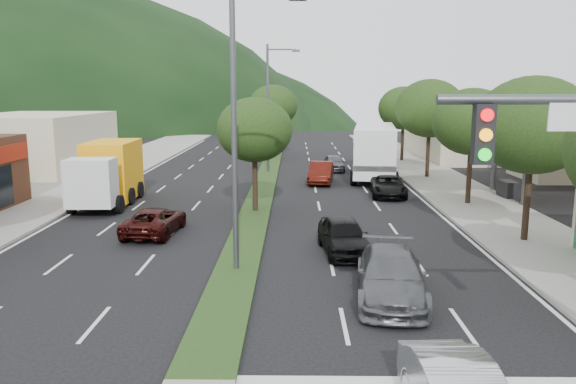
{
  "coord_description": "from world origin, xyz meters",
  "views": [
    {
      "loc": [
        2.1,
        -11.51,
        6.45
      ],
      "look_at": [
        1.81,
        13.69,
        1.9
      ],
      "focal_mm": 35.0,
      "sensor_mm": 36.0,
      "label": 1
    }
  ],
  "objects_px": {
    "streetlight_mid": "(270,102)",
    "streetlight_near": "(240,116)",
    "car_queue_a": "(344,236)",
    "car_queue_b": "(391,276)",
    "car_queue_d": "(389,186)",
    "tree_r_c": "(472,122)",
    "car_queue_c": "(321,173)",
    "box_truck": "(109,175)",
    "tree_med_far": "(273,106)",
    "motorhome": "(374,150)",
    "tree_r_e": "(404,108)",
    "suv_maroon": "(155,221)",
    "tree_r_b": "(533,125)",
    "car_queue_e": "(334,163)",
    "tree_med_near": "(254,130)",
    "tree_r_d": "(430,108)"
  },
  "relations": [
    {
      "from": "car_queue_c",
      "to": "car_queue_d",
      "type": "relative_size",
      "value": 1.0
    },
    {
      "from": "tree_r_c",
      "to": "motorhome",
      "type": "distance_m",
      "value": 11.42
    },
    {
      "from": "box_truck",
      "to": "motorhome",
      "type": "xyz_separation_m",
      "value": [
        16.67,
        10.08,
        0.39
      ]
    },
    {
      "from": "tree_med_near",
      "to": "streetlight_near",
      "type": "relative_size",
      "value": 0.6
    },
    {
      "from": "streetlight_near",
      "to": "car_queue_c",
      "type": "bearing_deg",
      "value": 79.19
    },
    {
      "from": "tree_r_c",
      "to": "car_queue_e",
      "type": "relative_size",
      "value": 1.71
    },
    {
      "from": "streetlight_near",
      "to": "car_queue_b",
      "type": "xyz_separation_m",
      "value": [
        4.93,
        -2.65,
        -4.84
      ]
    },
    {
      "from": "car_queue_e",
      "to": "streetlight_mid",
      "type": "bearing_deg",
      "value": -170.51
    },
    {
      "from": "tree_r_b",
      "to": "car_queue_e",
      "type": "xyz_separation_m",
      "value": [
        -6.67,
        22.08,
        -4.39
      ]
    },
    {
      "from": "tree_r_e",
      "to": "tree_med_far",
      "type": "height_order",
      "value": "tree_med_far"
    },
    {
      "from": "tree_med_far",
      "to": "box_truck",
      "type": "xyz_separation_m",
      "value": [
        -8.59,
        -23.69,
        -3.33
      ]
    },
    {
      "from": "car_queue_d",
      "to": "box_truck",
      "type": "distance_m",
      "value": 16.76
    },
    {
      "from": "streetlight_mid",
      "to": "streetlight_near",
      "type": "bearing_deg",
      "value": -90.0
    },
    {
      "from": "streetlight_near",
      "to": "car_queue_d",
      "type": "bearing_deg",
      "value": 62.45
    },
    {
      "from": "tree_r_d",
      "to": "tree_med_far",
      "type": "bearing_deg",
      "value": 130.6
    },
    {
      "from": "car_queue_e",
      "to": "tree_r_d",
      "type": "bearing_deg",
      "value": -33.94
    },
    {
      "from": "streetlight_near",
      "to": "car_queue_d",
      "type": "xyz_separation_m",
      "value": [
        7.74,
        14.84,
        -4.95
      ]
    },
    {
      "from": "car_queue_a",
      "to": "car_queue_b",
      "type": "xyz_separation_m",
      "value": [
        1.05,
        -5.0,
        0.02
      ]
    },
    {
      "from": "tree_r_b",
      "to": "streetlight_near",
      "type": "bearing_deg",
      "value": -161.27
    },
    {
      "from": "car_queue_d",
      "to": "tree_r_e",
      "type": "bearing_deg",
      "value": 81.82
    },
    {
      "from": "streetlight_mid",
      "to": "suv_maroon",
      "type": "relative_size",
      "value": 2.25
    },
    {
      "from": "motorhome",
      "to": "car_queue_d",
      "type": "bearing_deg",
      "value": -83.4
    },
    {
      "from": "tree_med_far",
      "to": "car_queue_c",
      "type": "height_order",
      "value": "tree_med_far"
    },
    {
      "from": "tree_r_b",
      "to": "streetlight_near",
      "type": "distance_m",
      "value": 12.47
    },
    {
      "from": "streetlight_mid",
      "to": "car_queue_b",
      "type": "bearing_deg",
      "value": -79.89
    },
    {
      "from": "car_queue_d",
      "to": "car_queue_e",
      "type": "height_order",
      "value": "car_queue_e"
    },
    {
      "from": "streetlight_mid",
      "to": "tree_r_c",
      "type": "bearing_deg",
      "value": -47.78
    },
    {
      "from": "streetlight_mid",
      "to": "car_queue_c",
      "type": "bearing_deg",
      "value": -53.72
    },
    {
      "from": "car_queue_e",
      "to": "motorhome",
      "type": "bearing_deg",
      "value": -55.75
    },
    {
      "from": "car_queue_e",
      "to": "tree_med_near",
      "type": "bearing_deg",
      "value": -110.79
    },
    {
      "from": "motorhome",
      "to": "box_truck",
      "type": "bearing_deg",
      "value": -141.23
    },
    {
      "from": "tree_r_c",
      "to": "box_truck",
      "type": "height_order",
      "value": "tree_r_c"
    },
    {
      "from": "tree_r_e",
      "to": "car_queue_d",
      "type": "xyz_separation_m",
      "value": [
        -4.05,
        -17.16,
        -4.26
      ]
    },
    {
      "from": "tree_r_c",
      "to": "car_queue_c",
      "type": "bearing_deg",
      "value": 135.6
    },
    {
      "from": "streetlight_near",
      "to": "box_truck",
      "type": "bearing_deg",
      "value": 125.53
    },
    {
      "from": "tree_r_b",
      "to": "tree_r_c",
      "type": "bearing_deg",
      "value": 90.0
    },
    {
      "from": "suv_maroon",
      "to": "car_queue_a",
      "type": "bearing_deg",
      "value": 164.83
    },
    {
      "from": "car_queue_b",
      "to": "box_truck",
      "type": "bearing_deg",
      "value": 138.87
    },
    {
      "from": "suv_maroon",
      "to": "car_queue_a",
      "type": "distance_m",
      "value": 8.88
    },
    {
      "from": "tree_r_e",
      "to": "streetlight_mid",
      "type": "height_order",
      "value": "streetlight_mid"
    },
    {
      "from": "tree_r_d",
      "to": "suv_maroon",
      "type": "relative_size",
      "value": 1.61
    },
    {
      "from": "tree_r_b",
      "to": "tree_med_near",
      "type": "height_order",
      "value": "tree_r_b"
    },
    {
      "from": "tree_r_d",
      "to": "car_queue_d",
      "type": "relative_size",
      "value": 1.58
    },
    {
      "from": "streetlight_near",
      "to": "car_queue_e",
      "type": "distance_m",
      "value": 27.04
    },
    {
      "from": "car_queue_a",
      "to": "car_queue_e",
      "type": "bearing_deg",
      "value": 80.83
    },
    {
      "from": "tree_med_far",
      "to": "car_queue_d",
      "type": "bearing_deg",
      "value": -69.41
    },
    {
      "from": "tree_med_far",
      "to": "car_queue_b",
      "type": "distance_m",
      "value": 39.22
    },
    {
      "from": "tree_med_near",
      "to": "suv_maroon",
      "type": "relative_size",
      "value": 1.36
    },
    {
      "from": "tree_r_b",
      "to": "car_queue_d",
      "type": "xyz_separation_m",
      "value": [
        -4.05,
        10.84,
        -4.41
      ]
    },
    {
      "from": "tree_r_c",
      "to": "tree_r_d",
      "type": "relative_size",
      "value": 0.9
    }
  ]
}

